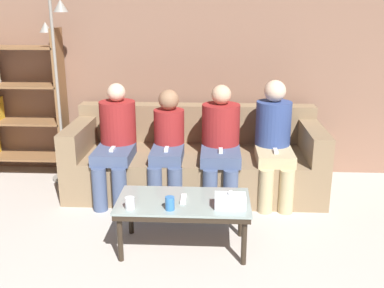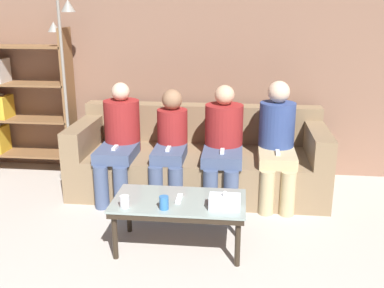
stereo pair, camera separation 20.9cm
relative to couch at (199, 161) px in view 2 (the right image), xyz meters
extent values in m
cube|color=#8C6651|center=(0.00, 0.54, 1.01)|extent=(12.00, 0.06, 2.60)
cube|color=#897051|center=(0.00, -0.06, -0.09)|extent=(2.42, 0.95, 0.40)
cube|color=#897051|center=(0.00, 0.31, 0.31)|extent=(2.42, 0.20, 0.39)
cube|color=#897051|center=(-1.12, -0.06, 0.25)|extent=(0.18, 0.95, 0.27)
cube|color=#897051|center=(1.12, -0.06, 0.25)|extent=(0.18, 0.95, 0.27)
cube|color=#8C9E99|center=(-0.03, -1.19, 0.09)|extent=(0.98, 0.51, 0.02)
cube|color=#2D2319|center=(-0.03, -1.19, 0.07)|extent=(0.96, 0.50, 0.04)
cylinder|color=#2D2319|center=(-0.47, -1.40, -0.12)|extent=(0.04, 0.04, 0.33)
cylinder|color=#2D2319|center=(0.41, -1.40, -0.12)|extent=(0.04, 0.04, 0.33)
cylinder|color=#2D2319|center=(-0.47, -0.98, -0.12)|extent=(0.04, 0.04, 0.33)
cylinder|color=#2D2319|center=(0.41, -0.98, -0.12)|extent=(0.04, 0.04, 0.33)
cylinder|color=silver|center=(-0.40, -1.36, 0.15)|extent=(0.07, 0.07, 0.09)
cylinder|color=#3372BF|center=(-0.12, -1.36, 0.15)|extent=(0.07, 0.07, 0.10)
cube|color=silver|center=(0.31, -1.30, 0.15)|extent=(0.22, 0.12, 0.10)
sphere|color=white|center=(0.31, -1.30, 0.22)|extent=(0.04, 0.04, 0.04)
cube|color=white|center=(-0.03, -1.19, 0.11)|extent=(0.04, 0.15, 0.02)
cube|color=brown|center=(-1.42, 0.31, 0.49)|extent=(0.02, 0.32, 1.55)
cube|color=brown|center=(-1.91, 0.31, -0.09)|extent=(1.00, 0.32, 0.02)
cube|color=gold|center=(-2.21, 0.31, 0.06)|extent=(0.05, 0.24, 0.29)
cube|color=brown|center=(-1.91, 0.31, 0.29)|extent=(1.00, 0.32, 0.02)
cube|color=red|center=(-2.18, 0.31, 0.41)|extent=(0.03, 0.24, 0.21)
cube|color=gold|center=(-2.13, 0.31, 0.42)|extent=(0.06, 0.24, 0.24)
cube|color=brown|center=(-1.91, 0.31, 0.68)|extent=(1.00, 0.32, 0.02)
cube|color=silver|center=(-2.11, 0.31, 0.82)|extent=(0.04, 0.24, 0.25)
cube|color=brown|center=(-1.91, 0.31, 1.07)|extent=(1.00, 0.32, 0.02)
cylinder|color=gray|center=(-1.39, 0.16, -0.28)|extent=(0.26, 0.26, 0.02)
cylinder|color=gray|center=(-1.39, 0.16, 0.62)|extent=(0.03, 0.03, 1.81)
cone|color=gray|center=(-1.29, 0.16, 1.47)|extent=(0.14, 0.14, 0.12)
cone|color=gray|center=(-1.47, 0.20, 1.27)|extent=(0.12, 0.12, 0.10)
cylinder|color=#47567A|center=(-0.83, -0.57, -0.09)|extent=(0.13, 0.13, 0.40)
cylinder|color=#47567A|center=(-0.65, -0.57, -0.09)|extent=(0.13, 0.13, 0.40)
cube|color=#47567A|center=(-0.74, -0.34, 0.16)|extent=(0.34, 0.46, 0.10)
cylinder|color=maroon|center=(-0.74, -0.11, 0.36)|extent=(0.34, 0.34, 0.50)
sphere|color=beige|center=(-0.74, -0.11, 0.70)|extent=(0.17, 0.17, 0.17)
cube|color=white|center=(-0.74, -0.39, 0.23)|extent=(0.04, 0.12, 0.02)
cylinder|color=#47567A|center=(-0.34, -0.53, -0.09)|extent=(0.13, 0.13, 0.40)
cylinder|color=#47567A|center=(-0.16, -0.53, -0.09)|extent=(0.13, 0.13, 0.40)
cube|color=#47567A|center=(-0.25, -0.32, 0.16)|extent=(0.29, 0.43, 0.10)
cylinder|color=maroon|center=(-0.25, -0.11, 0.32)|extent=(0.29, 0.29, 0.42)
sphere|color=#997051|center=(-0.25, -0.11, 0.63)|extent=(0.19, 0.19, 0.19)
cube|color=white|center=(-0.25, -0.36, 0.23)|extent=(0.04, 0.12, 0.02)
cylinder|color=#47567A|center=(0.16, -0.56, -0.09)|extent=(0.13, 0.13, 0.40)
cylinder|color=#47567A|center=(0.34, -0.56, -0.09)|extent=(0.13, 0.13, 0.40)
cube|color=#47567A|center=(0.25, -0.34, 0.16)|extent=(0.36, 0.45, 0.10)
cylinder|color=maroon|center=(0.25, -0.11, 0.35)|extent=(0.36, 0.36, 0.48)
sphere|color=#DBAD89|center=(0.25, -0.11, 0.69)|extent=(0.18, 0.18, 0.18)
cube|color=white|center=(0.25, -0.38, 0.23)|extent=(0.04, 0.12, 0.02)
cylinder|color=tan|center=(0.65, -0.53, -0.09)|extent=(0.13, 0.13, 0.40)
cylinder|color=tan|center=(0.83, -0.53, -0.09)|extent=(0.13, 0.13, 0.40)
cube|color=tan|center=(0.74, -0.32, 0.16)|extent=(0.33, 0.42, 0.10)
cylinder|color=#334784|center=(0.74, -0.11, 0.37)|extent=(0.33, 0.33, 0.51)
sphere|color=beige|center=(0.74, -0.11, 0.73)|extent=(0.20, 0.20, 0.20)
cube|color=white|center=(0.74, -0.36, 0.23)|extent=(0.04, 0.12, 0.02)
camera|label=1|loc=(0.19, -4.21, 1.47)|focal=42.00mm
camera|label=2|loc=(0.40, -4.20, 1.47)|focal=42.00mm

